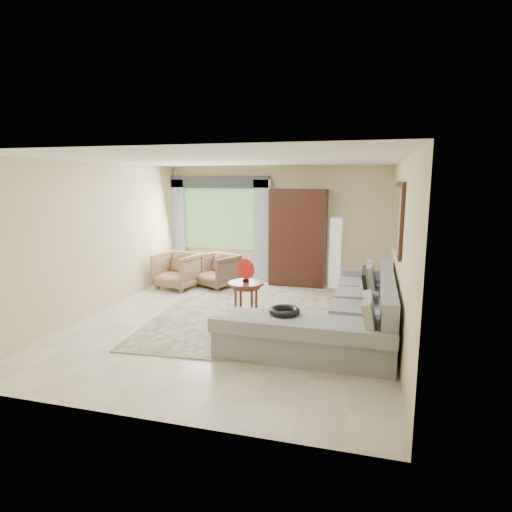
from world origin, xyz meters
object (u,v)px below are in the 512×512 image
(armoire, at_px, (298,238))
(armchair_left, at_px, (178,271))
(sectional_sofa, at_px, (346,318))
(coffee_table, at_px, (246,299))
(floor_lamp, at_px, (335,253))
(tv_screen, at_px, (366,285))
(potted_plant, at_px, (192,267))
(armchair_right, at_px, (217,271))

(armoire, bearing_deg, armchair_left, -159.13)
(sectional_sofa, distance_m, coffee_table, 1.76)
(coffee_table, xyz_separation_m, floor_lamp, (1.26, 2.49, 0.43))
(tv_screen, distance_m, armchair_left, 4.29)
(coffee_table, distance_m, armchair_left, 2.48)
(potted_plant, relative_size, floor_lamp, 0.39)
(tv_screen, bearing_deg, coffee_table, 175.16)
(coffee_table, relative_size, armchair_right, 0.76)
(tv_screen, xyz_separation_m, floor_lamp, (-0.70, 2.65, 0.03))
(armchair_left, distance_m, potted_plant, 0.82)
(armchair_left, bearing_deg, tv_screen, -10.24)
(coffee_table, relative_size, armoire, 0.29)
(sectional_sofa, height_order, armchair_left, sectional_sofa)
(armoire, xyz_separation_m, floor_lamp, (0.80, 0.06, -0.30))
(armchair_right, bearing_deg, floor_lamp, 40.70)
(floor_lamp, bearing_deg, potted_plant, -176.99)
(armchair_left, bearing_deg, armoire, 33.50)
(tv_screen, relative_size, armchair_right, 0.94)
(armchair_right, bearing_deg, tv_screen, -6.75)
(sectional_sofa, distance_m, armchair_left, 4.17)
(coffee_table, relative_size, armchair_left, 0.72)
(potted_plant, bearing_deg, sectional_sofa, -36.97)
(floor_lamp, bearing_deg, coffee_table, -116.86)
(tv_screen, relative_size, armchair_left, 0.89)
(armchair_left, height_order, armoire, armoire)
(sectional_sofa, height_order, potted_plant, sectional_sofa)
(coffee_table, distance_m, floor_lamp, 2.82)
(potted_plant, bearing_deg, coffee_table, -49.05)
(sectional_sofa, bearing_deg, floor_lamp, 98.33)
(armchair_left, bearing_deg, armchair_right, 34.03)
(armchair_right, distance_m, floor_lamp, 2.58)
(sectional_sofa, relative_size, potted_plant, 5.89)
(coffee_table, bearing_deg, armoire, 79.28)
(armchair_left, xyz_separation_m, armoire, (2.44, 0.93, 0.67))
(armoire, relative_size, floor_lamp, 1.40)
(armchair_right, xyz_separation_m, armoire, (1.66, 0.62, 0.69))
(tv_screen, height_order, floor_lamp, floor_lamp)
(tv_screen, relative_size, floor_lamp, 0.49)
(tv_screen, bearing_deg, armchair_left, 157.13)
(sectional_sofa, bearing_deg, armoire, 113.06)
(coffee_table, height_order, floor_lamp, floor_lamp)
(coffee_table, height_order, armchair_right, armchair_right)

